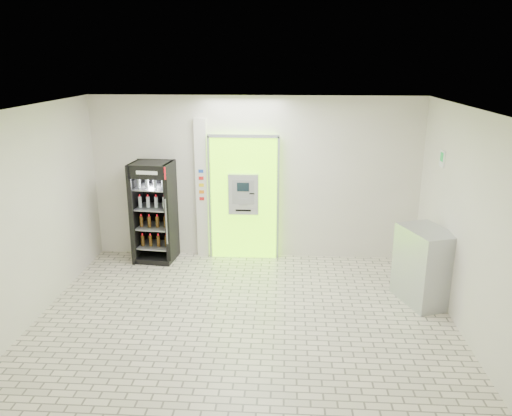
{
  "coord_description": "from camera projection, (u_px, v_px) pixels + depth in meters",
  "views": [
    {
      "loc": [
        0.57,
        -6.4,
        3.61
      ],
      "look_at": [
        0.1,
        1.2,
        1.33
      ],
      "focal_mm": 35.0,
      "sensor_mm": 36.0,
      "label": 1
    }
  ],
  "objects": [
    {
      "name": "exit_sign",
      "position": [
        442.0,
        159.0,
        7.74
      ],
      "size": [
        0.02,
        0.22,
        0.26
      ],
      "color": "white",
      "rests_on": "room_shell"
    },
    {
      "name": "room_shell",
      "position": [
        243.0,
        197.0,
        6.66
      ],
      "size": [
        6.0,
        6.0,
        6.0
      ],
      "color": "silver",
      "rests_on": "ground"
    },
    {
      "name": "ground",
      "position": [
        244.0,
        320.0,
        7.19
      ],
      "size": [
        6.0,
        6.0,
        0.0
      ],
      "primitive_type": "plane",
      "color": "#BCB29C",
      "rests_on": "ground"
    },
    {
      "name": "beverage_cooler",
      "position": [
        154.0,
        214.0,
        9.13
      ],
      "size": [
        0.75,
        0.7,
        1.85
      ],
      "rotation": [
        0.0,
        0.0,
        -0.1
      ],
      "color": "black",
      "rests_on": "ground"
    },
    {
      "name": "pillar",
      "position": [
        202.0,
        189.0,
        9.21
      ],
      "size": [
        0.22,
        0.11,
        2.6
      ],
      "color": "silver",
      "rests_on": "ground"
    },
    {
      "name": "atm_assembly",
      "position": [
        244.0,
        197.0,
        9.17
      ],
      "size": [
        1.3,
        0.24,
        2.33
      ],
      "color": "#7BEB09",
      "rests_on": "ground"
    },
    {
      "name": "steel_cabinet",
      "position": [
        424.0,
        266.0,
        7.58
      ],
      "size": [
        0.87,
        1.02,
        1.17
      ],
      "rotation": [
        0.0,
        0.0,
        0.35
      ],
      "color": "#AEB1B6",
      "rests_on": "ground"
    }
  ]
}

